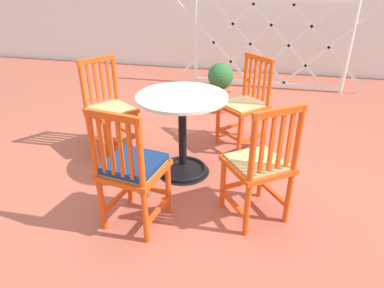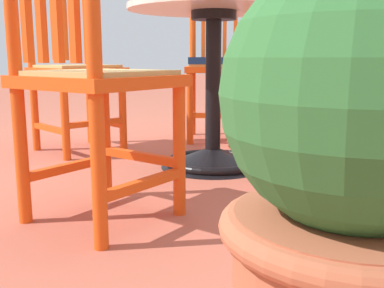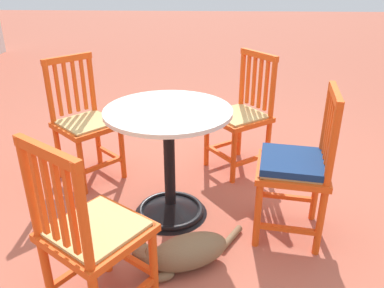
{
  "view_description": "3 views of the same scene",
  "coord_description": "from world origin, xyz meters",
  "px_view_note": "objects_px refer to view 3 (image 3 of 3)",
  "views": [
    {
      "loc": [
        0.61,
        -2.34,
        1.64
      ],
      "look_at": [
        0.05,
        0.08,
        0.34
      ],
      "focal_mm": 31.25,
      "sensor_mm": 36.0,
      "label": 1
    },
    {
      "loc": [
        0.29,
        2.24,
        0.5
      ],
      "look_at": [
        0.06,
        0.31,
        0.14
      ],
      "focal_mm": 42.9,
      "sensor_mm": 36.0,
      "label": 2
    },
    {
      "loc": [
        -2.19,
        -0.06,
        1.5
      ],
      "look_at": [
        0.0,
        0.04,
        0.48
      ],
      "focal_mm": 36.44,
      "sensor_mm": 36.0,
      "label": 3
    }
  ],
  "objects_px": {
    "cafe_table": "(170,176)",
    "orange_chair_facing_out": "(241,117)",
    "tabby_cat": "(182,253)",
    "orange_chair_tucked_in": "(85,124)",
    "orange_chair_by_planter": "(91,235)",
    "orange_chair_near_fence": "(296,168)"
  },
  "relations": [
    {
      "from": "orange_chair_near_fence",
      "to": "orange_chair_tucked_in",
      "type": "bearing_deg",
      "value": 65.79
    },
    {
      "from": "orange_chair_facing_out",
      "to": "orange_chair_by_planter",
      "type": "height_order",
      "value": "same"
    },
    {
      "from": "tabby_cat",
      "to": "orange_chair_facing_out",
      "type": "bearing_deg",
      "value": -17.67
    },
    {
      "from": "cafe_table",
      "to": "orange_chair_near_fence",
      "type": "height_order",
      "value": "orange_chair_near_fence"
    },
    {
      "from": "orange_chair_tucked_in",
      "to": "cafe_table",
      "type": "bearing_deg",
      "value": -125.38
    },
    {
      "from": "orange_chair_facing_out",
      "to": "tabby_cat",
      "type": "bearing_deg",
      "value": 162.33
    },
    {
      "from": "cafe_table",
      "to": "tabby_cat",
      "type": "distance_m",
      "value": 0.55
    },
    {
      "from": "orange_chair_facing_out",
      "to": "orange_chair_tucked_in",
      "type": "bearing_deg",
      "value": 99.97
    },
    {
      "from": "orange_chair_tucked_in",
      "to": "orange_chair_near_fence",
      "type": "bearing_deg",
      "value": -114.21
    },
    {
      "from": "orange_chair_by_planter",
      "to": "tabby_cat",
      "type": "bearing_deg",
      "value": -51.19
    },
    {
      "from": "orange_chair_facing_out",
      "to": "tabby_cat",
      "type": "distance_m",
      "value": 1.28
    },
    {
      "from": "cafe_table",
      "to": "tabby_cat",
      "type": "bearing_deg",
      "value": -167.36
    },
    {
      "from": "orange_chair_tucked_in",
      "to": "tabby_cat",
      "type": "height_order",
      "value": "orange_chair_tucked_in"
    },
    {
      "from": "orange_chair_facing_out",
      "to": "tabby_cat",
      "type": "relative_size",
      "value": 1.5
    },
    {
      "from": "orange_chair_by_planter",
      "to": "orange_chair_near_fence",
      "type": "relative_size",
      "value": 1.0
    },
    {
      "from": "orange_chair_tucked_in",
      "to": "orange_chair_by_planter",
      "type": "bearing_deg",
      "value": -162.25
    },
    {
      "from": "cafe_table",
      "to": "orange_chair_facing_out",
      "type": "relative_size",
      "value": 0.83
    },
    {
      "from": "cafe_table",
      "to": "orange_chair_by_planter",
      "type": "height_order",
      "value": "orange_chair_by_planter"
    },
    {
      "from": "orange_chair_by_planter",
      "to": "tabby_cat",
      "type": "xyz_separation_m",
      "value": [
        0.3,
        -0.37,
        -0.34
      ]
    },
    {
      "from": "cafe_table",
      "to": "orange_chair_tucked_in",
      "type": "height_order",
      "value": "orange_chair_tucked_in"
    },
    {
      "from": "cafe_table",
      "to": "orange_chair_near_fence",
      "type": "relative_size",
      "value": 0.83
    },
    {
      "from": "orange_chair_by_planter",
      "to": "tabby_cat",
      "type": "height_order",
      "value": "orange_chair_by_planter"
    }
  ]
}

